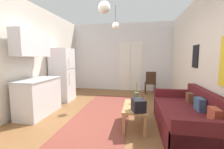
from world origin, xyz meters
TOP-DOWN VIEW (x-y plane):
  - ground_plane at (0.00, 0.00)m, footprint 4.81×7.38m
  - wall_back at (0.01, 3.44)m, footprint 4.41×0.13m
  - wall_right at (2.16, -0.00)m, footprint 0.12×6.98m
  - wall_left at (-2.16, 0.00)m, footprint 0.12×6.98m
  - area_rug at (-0.13, 0.52)m, footprint 1.32×3.49m
  - couch at (1.70, -0.20)m, footprint 0.94×1.96m
  - coffee_table at (0.67, -0.06)m, footprint 0.46×0.91m
  - bamboo_vase at (0.70, 0.11)m, footprint 0.10×0.10m
  - handbag at (0.74, -0.38)m, footprint 0.29×0.33m
  - refrigerator at (-1.73, 1.44)m, footprint 0.65×0.65m
  - kitchen_counter at (-1.74, 0.19)m, footprint 0.58×1.19m
  - accent_chair at (1.21, 2.81)m, footprint 0.44×0.42m
  - pendant_lamp_near at (0.11, -0.38)m, footprint 0.22×0.22m
  - pendant_lamp_far at (0.06, 1.23)m, footprint 0.20×0.20m

SIDE VIEW (x-z plane):
  - ground_plane at x=0.00m, z-range -0.10..0.00m
  - area_rug at x=-0.13m, z-range 0.00..0.01m
  - couch at x=1.70m, z-range -0.13..0.68m
  - coffee_table at x=0.67m, z-range 0.15..0.59m
  - accent_chair at x=1.21m, z-range 0.04..0.93m
  - handbag at x=0.74m, z-range 0.39..0.72m
  - bamboo_vase at x=0.70m, z-range 0.33..0.79m
  - kitchen_counter at x=-1.74m, z-range -0.24..1.83m
  - refrigerator at x=-1.73m, z-range 0.00..1.72m
  - wall_back at x=0.01m, z-range -0.01..2.87m
  - wall_right at x=2.16m, z-range 0.00..2.89m
  - wall_left at x=-2.16m, z-range 0.00..2.89m
  - pendant_lamp_near at x=0.11m, z-range 1.98..2.66m
  - pendant_lamp_far at x=0.06m, z-range 2.00..2.66m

